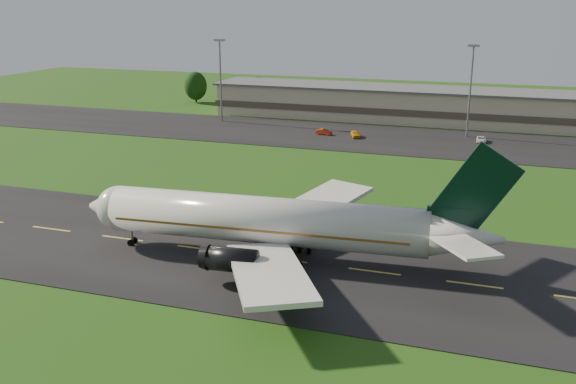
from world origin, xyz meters
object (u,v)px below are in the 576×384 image
(terminal, at_px, (478,109))
(service_vehicle_a, at_px, (355,134))
(light_mast_centre, at_px, (471,80))
(service_vehicle_c, at_px, (481,139))
(airliner, at_px, (272,222))
(light_mast_west, at_px, (220,71))
(service_vehicle_b, at_px, (324,132))

(terminal, height_order, service_vehicle_a, terminal)
(terminal, xyz_separation_m, light_mast_centre, (-1.40, -16.18, 8.75))
(light_mast_centre, relative_size, service_vehicle_c, 4.68)
(airliner, height_order, service_vehicle_c, airliner)
(light_mast_west, height_order, service_vehicle_c, light_mast_west)
(airliner, relative_size, service_vehicle_a, 11.87)
(service_vehicle_b, bearing_deg, terminal, -43.76)
(service_vehicle_b, bearing_deg, service_vehicle_c, -75.47)
(airliner, xyz_separation_m, light_mast_centre, (17.32, 79.93, 8.08))
(service_vehicle_a, xyz_separation_m, service_vehicle_b, (-7.41, 0.53, -0.11))
(light_mast_centre, distance_m, service_vehicle_b, 34.17)
(light_mast_west, height_order, service_vehicle_b, light_mast_west)
(airliner, bearing_deg, service_vehicle_c, 70.15)
(terminal, distance_m, light_mast_west, 64.10)
(airliner, relative_size, service_vehicle_c, 11.80)
(light_mast_centre, bearing_deg, light_mast_west, 180.00)
(terminal, relative_size, light_mast_west, 7.13)
(light_mast_west, height_order, service_vehicle_a, light_mast_west)
(airliner, xyz_separation_m, service_vehicle_a, (-6.24, 71.40, -3.82))
(light_mast_centre, xyz_separation_m, service_vehicle_a, (-23.56, -8.53, -11.90))
(service_vehicle_b, distance_m, service_vehicle_c, 34.50)
(service_vehicle_b, relative_size, service_vehicle_c, 0.87)
(terminal, height_order, light_mast_centre, light_mast_centre)
(terminal, height_order, service_vehicle_b, terminal)
(terminal, relative_size, service_vehicle_b, 38.21)
(light_mast_west, relative_size, service_vehicle_a, 4.71)
(light_mast_centre, relative_size, service_vehicle_a, 4.71)
(terminal, height_order, service_vehicle_c, terminal)
(service_vehicle_c, bearing_deg, light_mast_west, 173.14)
(service_vehicle_a, height_order, service_vehicle_c, service_vehicle_a)
(light_mast_west, bearing_deg, service_vehicle_a, -13.18)
(light_mast_centre, bearing_deg, terminal, 85.05)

